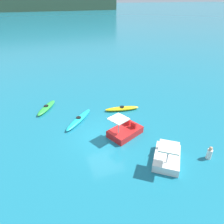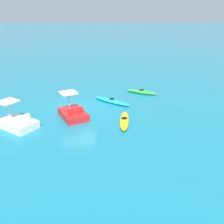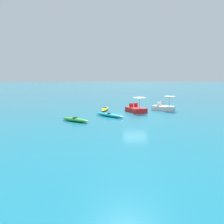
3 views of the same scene
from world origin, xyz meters
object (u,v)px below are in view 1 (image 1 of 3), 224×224
at_px(kayak_yellow, 122,109).
at_px(person_near_shore, 209,153).
at_px(pedal_boat_red, 125,131).
at_px(kayak_green, 46,108).
at_px(kayak_cyan, 79,119).
at_px(pedal_boat_white, 167,157).

height_order(kayak_yellow, person_near_shore, person_near_shore).
bearing_deg(pedal_boat_red, kayak_green, 129.83).
relative_size(kayak_yellow, person_near_shore, 3.51).
xyz_separation_m(kayak_green, pedal_boat_red, (5.00, -6.00, 0.17)).
distance_m(kayak_cyan, pedal_boat_white, 7.60).
distance_m(pedal_boat_white, pedal_boat_red, 3.66).
bearing_deg(pedal_boat_red, pedal_boat_white, -69.53).
distance_m(kayak_yellow, person_near_shore, 8.04).
bearing_deg(kayak_yellow, person_near_shore, -70.77).
xyz_separation_m(kayak_green, pedal_boat_white, (6.28, -9.43, 0.17)).
xyz_separation_m(kayak_yellow, pedal_boat_red, (-1.24, -3.48, 0.17)).
distance_m(kayak_cyan, pedal_boat_red, 4.08).
height_order(pedal_boat_red, person_near_shore, pedal_boat_red).
relative_size(kayak_yellow, kayak_green, 1.10).
bearing_deg(kayak_cyan, person_near_shore, -47.10).
xyz_separation_m(pedal_boat_white, pedal_boat_red, (-1.28, 3.43, 0.00)).
xyz_separation_m(kayak_cyan, pedal_boat_red, (2.74, -3.02, 0.17)).
bearing_deg(kayak_green, person_near_shore, -48.68).
bearing_deg(kayak_cyan, kayak_yellow, 6.55).
relative_size(pedal_boat_red, person_near_shore, 3.18).
bearing_deg(person_near_shore, kayak_yellow, 109.23).
xyz_separation_m(kayak_cyan, person_near_shore, (6.63, -7.13, 0.22)).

